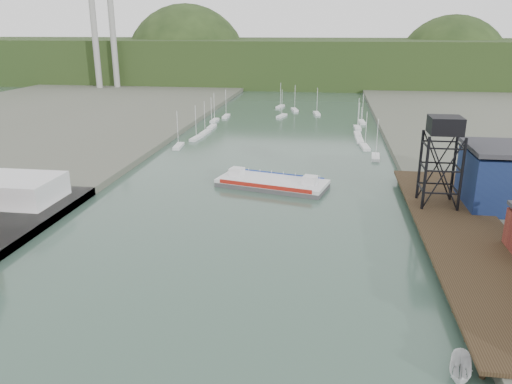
# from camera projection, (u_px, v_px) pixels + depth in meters

# --- Properties ---
(east_pier) EXTENTS (14.00, 70.00, 2.45)m
(east_pier) POSITION_uv_depth(u_px,v_px,m) (465.00, 233.00, 78.56)
(east_pier) COLOR black
(east_pier) RESTS_ON ground
(white_shed) EXTENTS (18.00, 12.00, 4.50)m
(white_shed) POSITION_uv_depth(u_px,v_px,m) (10.00, 189.00, 93.83)
(white_shed) COLOR silver
(white_shed) RESTS_ON west_quay
(lift_tower) EXTENTS (6.50, 6.50, 16.00)m
(lift_tower) POSITION_uv_depth(u_px,v_px,m) (445.00, 131.00, 86.75)
(lift_tower) COLOR black
(lift_tower) RESTS_ON east_pier
(marina_sailboats) EXTENTS (57.71, 92.65, 0.90)m
(marina_sailboats) POSITION_uv_depth(u_px,v_px,m) (285.00, 127.00, 171.97)
(marina_sailboats) COLOR silver
(marina_sailboats) RESTS_ON ground
(smokestacks) EXTENTS (11.20, 8.20, 60.00)m
(smokestacks) POSITION_uv_depth(u_px,v_px,m) (104.00, 33.00, 265.72)
(smokestacks) COLOR gray
(smokestacks) RESTS_ON ground
(distant_hills) EXTENTS (500.00, 120.00, 80.00)m
(distant_hills) POSITION_uv_depth(u_px,v_px,m) (302.00, 64.00, 322.47)
(distant_hills) COLOR black
(distant_hills) RESTS_ON ground
(chain_ferry) EXTENTS (24.83, 14.68, 3.35)m
(chain_ferry) POSITION_uv_depth(u_px,v_px,m) (272.00, 183.00, 107.47)
(chain_ferry) COLOR #434446
(chain_ferry) RESTS_ON ground
(motorboat) EXTENTS (3.41, 5.82, 2.11)m
(motorboat) POSITION_uv_depth(u_px,v_px,m) (461.00, 370.00, 48.39)
(motorboat) COLOR silver
(motorboat) RESTS_ON ground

